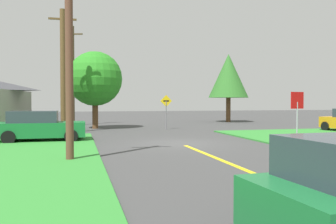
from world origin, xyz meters
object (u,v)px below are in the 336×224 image
(parked_car_near_building, at_px, (40,126))
(utility_pole_near, at_px, (69,41))
(utility_pole_far, at_px, (73,75))
(oak_tree_left, at_px, (95,79))
(stop_sign, at_px, (297,108))
(pine_tree_center, at_px, (228,76))
(utility_pole_mid, at_px, (63,70))
(direction_sign, at_px, (166,108))

(parked_car_near_building, height_order, utility_pole_near, utility_pole_near)
(utility_pole_far, bearing_deg, utility_pole_near, -89.65)
(utility_pole_near, relative_size, oak_tree_left, 1.37)
(stop_sign, height_order, pine_tree_center, pine_tree_center)
(utility_pole_near, relative_size, pine_tree_center, 1.17)
(stop_sign, bearing_deg, utility_pole_near, -1.54)
(utility_pole_near, relative_size, utility_pole_far, 0.94)
(utility_pole_mid, bearing_deg, stop_sign, -41.67)
(parked_car_near_building, height_order, utility_pole_far, utility_pole_far)
(parked_car_near_building, xyz_separation_m, pine_tree_center, (16.96, 14.44, 3.91))
(parked_car_near_building, xyz_separation_m, utility_pole_near, (1.65, -6.79, 3.42))
(utility_pole_near, height_order, oak_tree_left, utility_pole_near)
(utility_pole_near, height_order, pine_tree_center, utility_pole_near)
(parked_car_near_building, distance_m, oak_tree_left, 9.69)
(stop_sign, height_order, oak_tree_left, oak_tree_left)
(parked_car_near_building, bearing_deg, oak_tree_left, 69.52)
(stop_sign, xyz_separation_m, pine_tree_center, (4.88, 19.21, 2.90))
(parked_car_near_building, height_order, direction_sign, direction_sign)
(parked_car_near_building, distance_m, utility_pole_near, 7.78)
(utility_pole_mid, height_order, direction_sign, utility_pole_mid)
(parked_car_near_building, distance_m, utility_pole_far, 13.56)
(stop_sign, distance_m, pine_tree_center, 20.03)
(parked_car_near_building, distance_m, utility_pole_mid, 6.20)
(parked_car_near_building, relative_size, direction_sign, 1.69)
(utility_pole_far, distance_m, oak_tree_left, 4.74)
(oak_tree_left, bearing_deg, direction_sign, -22.04)
(stop_sign, bearing_deg, oak_tree_left, -69.09)
(utility_pole_far, height_order, pine_tree_center, utility_pole_far)
(oak_tree_left, bearing_deg, utility_pole_far, 111.57)
(stop_sign, xyz_separation_m, oak_tree_left, (-8.82, 13.36, 2.04))
(utility_pole_far, bearing_deg, stop_sign, -59.25)
(parked_car_near_building, relative_size, utility_pole_mid, 0.53)
(pine_tree_center, bearing_deg, utility_pole_near, -125.80)
(stop_sign, distance_m, utility_pole_near, 10.89)
(stop_sign, relative_size, utility_pole_mid, 0.31)
(stop_sign, xyz_separation_m, direction_sign, (-3.65, 11.27, -0.20))
(utility_pole_mid, height_order, utility_pole_far, utility_pole_far)
(direction_sign, xyz_separation_m, pine_tree_center, (8.54, 7.93, 3.10))
(direction_sign, bearing_deg, oak_tree_left, 157.96)
(oak_tree_left, bearing_deg, utility_pole_near, -95.96)
(direction_sign, bearing_deg, parked_car_near_building, -142.31)
(utility_pole_near, xyz_separation_m, pine_tree_center, (15.31, 21.23, 0.49))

